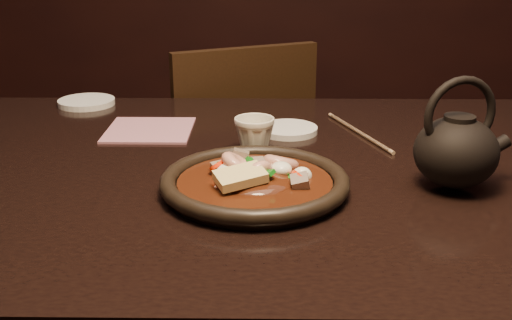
{
  "coord_description": "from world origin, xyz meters",
  "views": [
    {
      "loc": [
        -0.11,
        -1.01,
        1.13
      ],
      "look_at": [
        -0.13,
        -0.11,
        0.8
      ],
      "focal_mm": 45.0,
      "sensor_mm": 36.0,
      "label": 1
    }
  ],
  "objects_px": {
    "teapot": "(457,148)",
    "tea_cup": "(254,135)",
    "chair": "(230,179)",
    "plate": "(255,183)",
    "table": "(330,207)"
  },
  "relations": [
    {
      "from": "table",
      "to": "tea_cup",
      "type": "distance_m",
      "value": 0.18
    },
    {
      "from": "tea_cup",
      "to": "teapot",
      "type": "relative_size",
      "value": 0.42
    },
    {
      "from": "chair",
      "to": "plate",
      "type": "distance_m",
      "value": 0.83
    },
    {
      "from": "tea_cup",
      "to": "teapot",
      "type": "distance_m",
      "value": 0.35
    },
    {
      "from": "table",
      "to": "plate",
      "type": "relative_size",
      "value": 5.56
    },
    {
      "from": "table",
      "to": "plate",
      "type": "bearing_deg",
      "value": -137.83
    },
    {
      "from": "tea_cup",
      "to": "teapot",
      "type": "xyz_separation_m",
      "value": [
        0.31,
        -0.15,
        0.03
      ]
    },
    {
      "from": "plate",
      "to": "chair",
      "type": "bearing_deg",
      "value": 96.0
    },
    {
      "from": "chair",
      "to": "table",
      "type": "bearing_deg",
      "value": 82.82
    },
    {
      "from": "plate",
      "to": "teapot",
      "type": "relative_size",
      "value": 1.67
    },
    {
      "from": "plate",
      "to": "tea_cup",
      "type": "height_order",
      "value": "tea_cup"
    },
    {
      "from": "tea_cup",
      "to": "chair",
      "type": "bearing_deg",
      "value": 97.41
    },
    {
      "from": "teapot",
      "to": "tea_cup",
      "type": "bearing_deg",
      "value": 137.35
    },
    {
      "from": "chair",
      "to": "plate",
      "type": "bearing_deg",
      "value": 71.16
    },
    {
      "from": "chair",
      "to": "plate",
      "type": "height_order",
      "value": "chair"
    }
  ]
}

